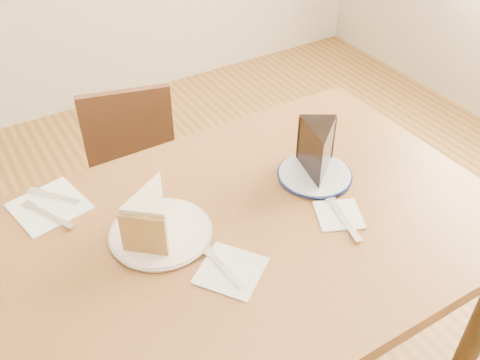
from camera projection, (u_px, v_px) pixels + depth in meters
name	position (u px, v px, depth m)	size (l,w,h in m)	color
table	(248.00, 255.00, 1.30)	(1.20, 0.80, 0.75)	#502F15
chair_far	(139.00, 189.00, 1.86)	(0.45, 0.45, 0.74)	black
plate_cream	(161.00, 233.00, 1.21)	(0.22, 0.22, 0.01)	white
plate_navy	(315.00, 175.00, 1.37)	(0.18, 0.18, 0.01)	white
carrot_cake	(154.00, 212.00, 1.18)	(0.10, 0.14, 0.10)	beige
chocolate_cake	(318.00, 154.00, 1.33)	(0.09, 0.13, 0.12)	black
napkin_cream	(231.00, 271.00, 1.12)	(0.13, 0.13, 0.00)	white
napkin_navy	(339.00, 215.00, 1.26)	(0.10, 0.10, 0.00)	white
napkin_spare	(49.00, 206.00, 1.28)	(0.16, 0.16, 0.00)	white
fork_cream	(223.00, 267.00, 1.13)	(0.01, 0.14, 0.00)	silver
knife_navy	(342.00, 217.00, 1.25)	(0.02, 0.17, 0.00)	silver
fork_spare	(54.00, 196.00, 1.31)	(0.01, 0.14, 0.00)	silver
knife_spare	(48.00, 215.00, 1.25)	(0.01, 0.16, 0.00)	silver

